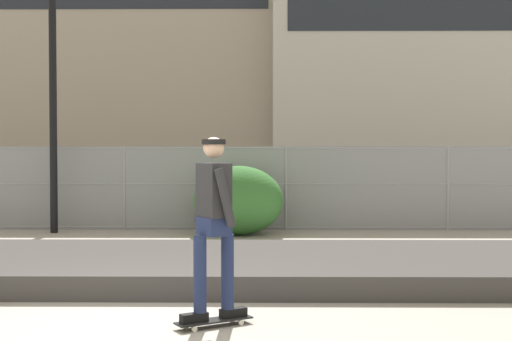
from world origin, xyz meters
TOP-DOWN VIEW (x-y plane):
  - ground_plane at (0.00, 0.00)m, footprint 120.00×120.00m
  - gravel_berm at (0.00, 2.97)m, footprint 16.42×3.37m
  - skateboard at (0.80, 0.18)m, footprint 0.79×0.58m
  - skater at (0.80, 0.18)m, footprint 0.67×0.62m
  - chain_fence at (0.00, 8.69)m, footprint 17.92×0.06m
  - street_lamp at (-3.18, 8.13)m, footprint 0.44×0.44m
  - parked_car_near at (-2.31, 12.41)m, footprint 4.53×2.22m
  - parked_car_mid at (3.05, 12.45)m, footprint 4.47×2.09m
  - library_building at (-11.34, 39.48)m, footprint 28.10×11.21m
  - office_block at (11.78, 37.18)m, footprint 19.90×10.21m
  - shrub_left at (0.77, 7.79)m, footprint 1.87×1.53m

SIDE VIEW (x-z plane):
  - ground_plane at x=0.00m, z-range 0.00..0.00m
  - skateboard at x=0.80m, z-range 0.02..0.09m
  - gravel_berm at x=0.00m, z-range 0.00..0.30m
  - shrub_left at x=0.77m, z-range 0.00..1.44m
  - parked_car_near at x=-2.31m, z-range 0.01..1.67m
  - parked_car_mid at x=3.05m, z-range 0.01..1.67m
  - chain_fence at x=0.00m, z-range 0.01..1.86m
  - skater at x=0.80m, z-range 0.20..2.04m
  - street_lamp at x=-3.18m, z-range 0.86..8.43m
  - office_block at x=11.78m, z-range 0.00..15.41m
  - library_building at x=-11.34m, z-range 0.00..17.95m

